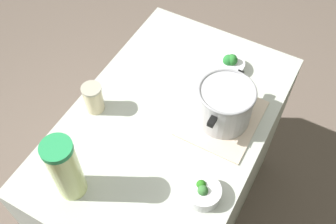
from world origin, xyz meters
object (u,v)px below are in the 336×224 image
Objects in this scene: lemonade_pitcher at (65,169)px; mason_jar at (93,98)px; broccoli_bowl_front at (231,64)px; cooking_pot at (225,104)px; broccoli_bowl_center at (203,192)px.

lemonade_pitcher reaches higher than mason_jar.
lemonade_pitcher reaches higher than broccoli_bowl_front.
broccoli_bowl_center is at bearing 12.58° from cooking_pot.
cooking_pot is 0.36m from broccoli_bowl_center.
mason_jar reaches higher than broccoli_bowl_front.
lemonade_pitcher is at bearing -64.82° from broccoli_bowl_center.
broccoli_bowl_front is at bearing -165.41° from broccoli_bowl_center.
broccoli_bowl_front is (-0.81, 0.27, -0.11)m from lemonade_pitcher.
mason_jar is at bearing -67.26° from cooking_pot.
broccoli_bowl_front is 0.94× the size of broccoli_bowl_center.
broccoli_bowl_center is (0.34, 0.08, -0.07)m from cooking_pot.
broccoli_bowl_center is (0.14, 0.56, -0.04)m from mason_jar.
mason_jar is 0.62m from broccoli_bowl_front.
cooking_pot is 2.24× the size of mason_jar.
broccoli_bowl_center is at bearing 14.59° from broccoli_bowl_front.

